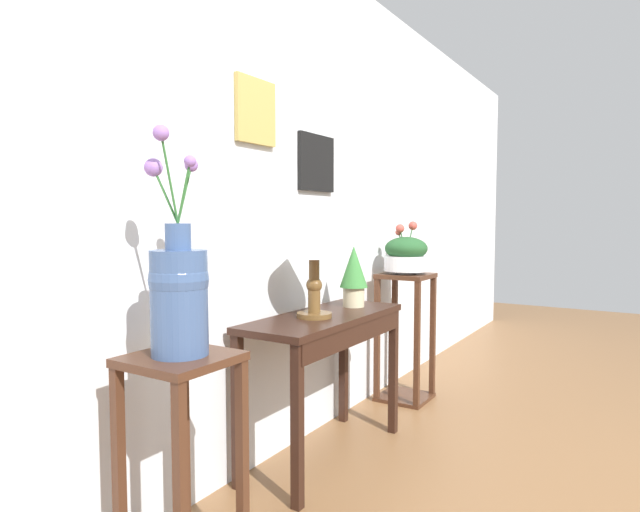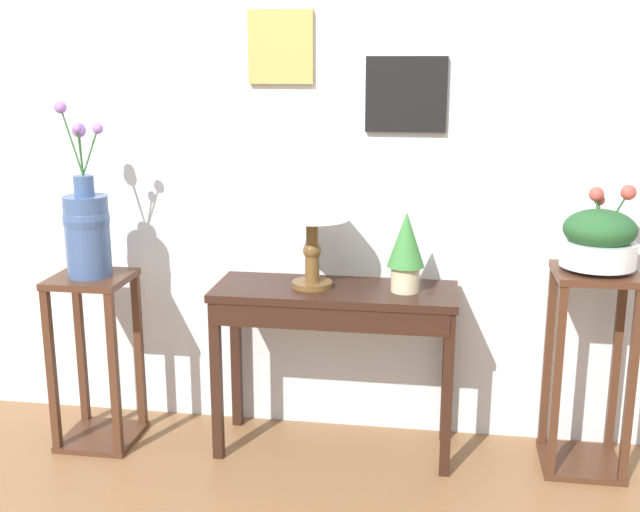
{
  "view_description": "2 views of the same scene",
  "coord_description": "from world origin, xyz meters",
  "px_view_note": "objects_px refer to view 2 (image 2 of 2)",
  "views": [
    {
      "loc": [
        -2.38,
        -0.17,
        1.28
      ],
      "look_at": [
        0.15,
        1.41,
        1.08
      ],
      "focal_mm": 30.21,
      "sensor_mm": 36.0,
      "label": 1
    },
    {
      "loc": [
        0.46,
        -2.0,
        1.75
      ],
      "look_at": [
        -0.07,
        1.4,
        0.89
      ],
      "focal_mm": 44.0,
      "sensor_mm": 36.0,
      "label": 2
    }
  ],
  "objects_px": {
    "pedestal_stand_left": "(97,360)",
    "planter_bowl_wide_right": "(599,239)",
    "console_table": "(334,316)",
    "flower_vase_tall_left": "(87,226)",
    "table_lamp": "(312,202)",
    "potted_plant_on_console": "(406,248)",
    "pedestal_stand_right": "(587,371)"
  },
  "relations": [
    {
      "from": "pedestal_stand_left",
      "to": "potted_plant_on_console",
      "type": "bearing_deg",
      "value": 3.37
    },
    {
      "from": "potted_plant_on_console",
      "to": "planter_bowl_wide_right",
      "type": "height_order",
      "value": "planter_bowl_wide_right"
    },
    {
      "from": "potted_plant_on_console",
      "to": "pedestal_stand_right",
      "type": "xyz_separation_m",
      "value": [
        0.79,
        0.01,
        -0.52
      ]
    },
    {
      "from": "potted_plant_on_console",
      "to": "planter_bowl_wide_right",
      "type": "distance_m",
      "value": 0.8
    },
    {
      "from": "flower_vase_tall_left",
      "to": "table_lamp",
      "type": "bearing_deg",
      "value": 5.11
    },
    {
      "from": "planter_bowl_wide_right",
      "to": "potted_plant_on_console",
      "type": "bearing_deg",
      "value": -178.91
    },
    {
      "from": "potted_plant_on_console",
      "to": "flower_vase_tall_left",
      "type": "relative_size",
      "value": 0.45
    },
    {
      "from": "console_table",
      "to": "potted_plant_on_console",
      "type": "distance_m",
      "value": 0.44
    },
    {
      "from": "table_lamp",
      "to": "planter_bowl_wide_right",
      "type": "distance_m",
      "value": 1.21
    },
    {
      "from": "flower_vase_tall_left",
      "to": "planter_bowl_wide_right",
      "type": "relative_size",
      "value": 2.12
    },
    {
      "from": "potted_plant_on_console",
      "to": "flower_vase_tall_left",
      "type": "xyz_separation_m",
      "value": [
        -1.41,
        -0.08,
        0.07
      ]
    },
    {
      "from": "table_lamp",
      "to": "pedestal_stand_left",
      "type": "bearing_deg",
      "value": -174.86
    },
    {
      "from": "flower_vase_tall_left",
      "to": "planter_bowl_wide_right",
      "type": "height_order",
      "value": "flower_vase_tall_left"
    },
    {
      "from": "pedestal_stand_right",
      "to": "planter_bowl_wide_right",
      "type": "bearing_deg",
      "value": 32.01
    },
    {
      "from": "table_lamp",
      "to": "potted_plant_on_console",
      "type": "height_order",
      "value": "table_lamp"
    },
    {
      "from": "potted_plant_on_console",
      "to": "pedestal_stand_left",
      "type": "distance_m",
      "value": 1.52
    },
    {
      "from": "potted_plant_on_console",
      "to": "pedestal_stand_left",
      "type": "height_order",
      "value": "potted_plant_on_console"
    },
    {
      "from": "console_table",
      "to": "planter_bowl_wide_right",
      "type": "distance_m",
      "value": 1.17
    },
    {
      "from": "console_table",
      "to": "pedestal_stand_left",
      "type": "xyz_separation_m",
      "value": [
        -1.1,
        -0.07,
        -0.25
      ]
    },
    {
      "from": "table_lamp",
      "to": "pedestal_stand_left",
      "type": "height_order",
      "value": "table_lamp"
    },
    {
      "from": "table_lamp",
      "to": "flower_vase_tall_left",
      "type": "xyz_separation_m",
      "value": [
        -1.0,
        -0.09,
        -0.12
      ]
    },
    {
      "from": "table_lamp",
      "to": "pedestal_stand_right",
      "type": "relative_size",
      "value": 0.57
    },
    {
      "from": "console_table",
      "to": "planter_bowl_wide_right",
      "type": "height_order",
      "value": "planter_bowl_wide_right"
    },
    {
      "from": "console_table",
      "to": "potted_plant_on_console",
      "type": "relative_size",
      "value": 3.06
    },
    {
      "from": "pedestal_stand_left",
      "to": "planter_bowl_wide_right",
      "type": "xyz_separation_m",
      "value": [
        2.2,
        0.1,
        0.63
      ]
    },
    {
      "from": "pedestal_stand_right",
      "to": "planter_bowl_wide_right",
      "type": "xyz_separation_m",
      "value": [
        0.0,
        0.0,
        0.59
      ]
    },
    {
      "from": "potted_plant_on_console",
      "to": "flower_vase_tall_left",
      "type": "bearing_deg",
      "value": -176.66
    },
    {
      "from": "table_lamp",
      "to": "potted_plant_on_console",
      "type": "xyz_separation_m",
      "value": [
        0.41,
        -0.01,
        -0.19
      ]
    },
    {
      "from": "console_table",
      "to": "flower_vase_tall_left",
      "type": "height_order",
      "value": "flower_vase_tall_left"
    },
    {
      "from": "pedestal_stand_left",
      "to": "planter_bowl_wide_right",
      "type": "bearing_deg",
      "value": 2.55
    },
    {
      "from": "table_lamp",
      "to": "flower_vase_tall_left",
      "type": "height_order",
      "value": "flower_vase_tall_left"
    },
    {
      "from": "table_lamp",
      "to": "console_table",
      "type": "bearing_deg",
      "value": -12.59
    }
  ]
}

